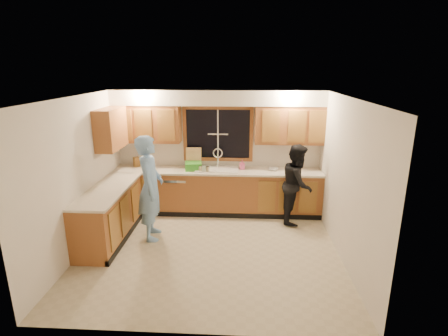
% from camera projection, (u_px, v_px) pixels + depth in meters
% --- Properties ---
extents(floor, '(4.20, 4.20, 0.00)m').
position_uv_depth(floor, '(210.00, 250.00, 5.80)').
color(floor, '#BBAF8F').
rests_on(floor, ground).
extents(ceiling, '(4.20, 4.20, 0.00)m').
position_uv_depth(ceiling, '(208.00, 97.00, 5.10)').
color(ceiling, silver).
extents(wall_back, '(4.20, 0.00, 4.20)m').
position_uv_depth(wall_back, '(218.00, 151.00, 7.28)').
color(wall_back, silver).
rests_on(wall_back, ground).
extents(wall_left, '(0.00, 3.80, 3.80)m').
position_uv_depth(wall_left, '(78.00, 176.00, 5.57)').
color(wall_left, silver).
rests_on(wall_left, ground).
extents(wall_right, '(0.00, 3.80, 3.80)m').
position_uv_depth(wall_right, '(346.00, 181.00, 5.34)').
color(wall_right, silver).
rests_on(wall_right, ground).
extents(base_cabinets_back, '(4.20, 0.60, 0.88)m').
position_uv_depth(base_cabinets_back, '(217.00, 192.00, 7.21)').
color(base_cabinets_back, '#98592C').
rests_on(base_cabinets_back, ground).
extents(base_cabinets_left, '(0.60, 1.90, 0.88)m').
position_uv_depth(base_cabinets_left, '(110.00, 215.00, 6.11)').
color(base_cabinets_left, '#98592C').
rests_on(base_cabinets_left, ground).
extents(countertop_back, '(4.20, 0.63, 0.04)m').
position_uv_depth(countertop_back, '(217.00, 171.00, 7.07)').
color(countertop_back, beige).
rests_on(countertop_back, base_cabinets_back).
extents(countertop_left, '(0.63, 1.90, 0.04)m').
position_uv_depth(countertop_left, '(108.00, 190.00, 5.98)').
color(countertop_left, beige).
rests_on(countertop_left, base_cabinets_left).
extents(upper_cabinets_left, '(1.35, 0.33, 0.75)m').
position_uv_depth(upper_cabinets_left, '(147.00, 124.00, 7.03)').
color(upper_cabinets_left, '#98592C').
rests_on(upper_cabinets_left, wall_back).
extents(upper_cabinets_right, '(1.35, 0.33, 0.75)m').
position_uv_depth(upper_cabinets_right, '(289.00, 125.00, 6.88)').
color(upper_cabinets_right, '#98592C').
rests_on(upper_cabinets_right, wall_back).
extents(upper_cabinets_return, '(0.33, 0.90, 0.75)m').
position_uv_depth(upper_cabinets_return, '(111.00, 129.00, 6.47)').
color(upper_cabinets_return, '#98592C').
rests_on(upper_cabinets_return, wall_left).
extents(soffit, '(4.20, 0.35, 0.30)m').
position_uv_depth(soffit, '(217.00, 98.00, 6.80)').
color(soffit, silver).
rests_on(soffit, wall_back).
extents(window_frame, '(1.44, 0.03, 1.14)m').
position_uv_depth(window_frame, '(218.00, 134.00, 7.17)').
color(window_frame, black).
rests_on(window_frame, wall_back).
extents(sink, '(0.86, 0.52, 0.57)m').
position_uv_depth(sink, '(217.00, 172.00, 7.10)').
color(sink, white).
rests_on(sink, countertop_back).
extents(dishwasher, '(0.60, 0.56, 0.82)m').
position_uv_depth(dishwasher, '(176.00, 193.00, 7.26)').
color(dishwasher, white).
rests_on(dishwasher, floor).
extents(stove, '(0.58, 0.75, 0.90)m').
position_uv_depth(stove, '(96.00, 229.00, 5.56)').
color(stove, white).
rests_on(stove, floor).
extents(man, '(0.53, 0.73, 1.84)m').
position_uv_depth(man, '(150.00, 188.00, 6.01)').
color(man, '#75A5DE').
rests_on(man, floor).
extents(woman, '(0.75, 0.87, 1.54)m').
position_uv_depth(woman, '(297.00, 184.00, 6.70)').
color(woman, black).
rests_on(woman, floor).
extents(knife_block, '(0.14, 0.14, 0.20)m').
position_uv_depth(knife_block, '(136.00, 162.00, 7.29)').
color(knife_block, olive).
rests_on(knife_block, countertop_back).
extents(cutting_board, '(0.32, 0.13, 0.41)m').
position_uv_depth(cutting_board, '(194.00, 158.00, 7.19)').
color(cutting_board, tan).
rests_on(cutting_board, countertop_back).
extents(dish_crate, '(0.37, 0.35, 0.15)m').
position_uv_depth(dish_crate, '(193.00, 166.00, 7.06)').
color(dish_crate, green).
rests_on(dish_crate, countertop_back).
extents(soap_bottle, '(0.11, 0.11, 0.19)m').
position_uv_depth(soap_bottle, '(242.00, 165.00, 7.09)').
color(soap_bottle, '#E45691').
rests_on(soap_bottle, countertop_back).
extents(bowl, '(0.20, 0.20, 0.05)m').
position_uv_depth(bowl, '(273.00, 169.00, 7.03)').
color(bowl, silver).
rests_on(bowl, countertop_back).
extents(can_left, '(0.10, 0.10, 0.13)m').
position_uv_depth(can_left, '(200.00, 169.00, 6.89)').
color(can_left, beige).
rests_on(can_left, countertop_back).
extents(can_right, '(0.08, 0.08, 0.13)m').
position_uv_depth(can_right, '(208.00, 170.00, 6.86)').
color(can_right, beige).
rests_on(can_right, countertop_back).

